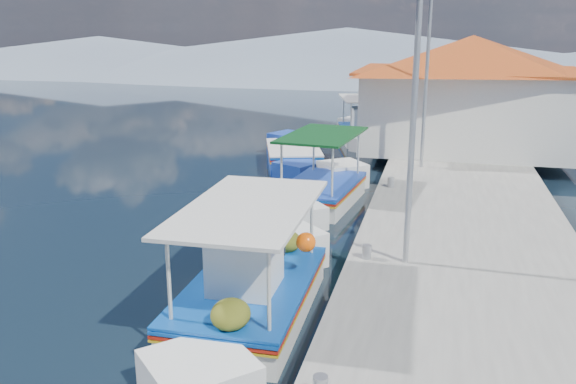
# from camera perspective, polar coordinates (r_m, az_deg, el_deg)

# --- Properties ---
(ground) EXTENTS (160.00, 160.00, 0.00)m
(ground) POSITION_cam_1_polar(r_m,az_deg,el_deg) (12.11, -12.23, -10.21)
(ground) COLOR black
(ground) RESTS_ON ground
(quay) EXTENTS (5.00, 44.00, 0.50)m
(quay) POSITION_cam_1_polar(r_m,az_deg,el_deg) (16.48, 16.47, -2.57)
(quay) COLOR #99978F
(quay) RESTS_ON ground
(bollards) EXTENTS (0.20, 17.20, 0.30)m
(bollards) POSITION_cam_1_polar(r_m,az_deg,el_deg) (15.68, 8.99, -1.50)
(bollards) COLOR #A5A8AD
(bollards) RESTS_ON quay
(main_caique) EXTENTS (2.21, 7.25, 2.39)m
(main_caique) POSITION_cam_1_polar(r_m,az_deg,el_deg) (11.19, -3.48, -9.50)
(main_caique) COLOR white
(main_caique) RESTS_ON ground
(caique_green_canopy) EXTENTS (2.35, 6.37, 2.40)m
(caique_green_canopy) POSITION_cam_1_polar(r_m,az_deg,el_deg) (18.08, 3.26, -0.01)
(caique_green_canopy) COLOR white
(caique_green_canopy) RESTS_ON ground
(caique_blue_hull) EXTENTS (3.22, 6.23, 1.16)m
(caique_blue_hull) POSITION_cam_1_polar(r_m,az_deg,el_deg) (23.00, 0.62, 3.27)
(caique_blue_hull) COLOR #1C40AD
(caique_blue_hull) RESTS_ON ground
(caique_far) EXTENTS (3.02, 6.28, 2.28)m
(caique_far) POSITION_cam_1_polar(r_m,az_deg,el_deg) (28.30, 7.17, 5.68)
(caique_far) COLOR white
(caique_far) RESTS_ON ground
(harbor_building) EXTENTS (10.49, 10.49, 4.40)m
(harbor_building) POSITION_cam_1_polar(r_m,az_deg,el_deg) (24.85, 16.99, 9.27)
(harbor_building) COLOR silver
(harbor_building) RESTS_ON quay
(lamp_post_near) EXTENTS (1.21, 0.14, 6.00)m
(lamp_post_near) POSITION_cam_1_polar(r_m,az_deg,el_deg) (11.80, 11.56, 8.72)
(lamp_post_near) COLOR #A5A8AD
(lamp_post_near) RESTS_ON quay
(lamp_post_far) EXTENTS (1.21, 0.14, 6.00)m
(lamp_post_far) POSITION_cam_1_polar(r_m,az_deg,el_deg) (20.76, 12.91, 11.44)
(lamp_post_far) COLOR #A5A8AD
(lamp_post_far) RESTS_ON quay
(mountain_ridge) EXTENTS (171.40, 96.00, 5.50)m
(mountain_ridge) POSITION_cam_1_polar(r_m,az_deg,el_deg) (65.80, 15.85, 12.18)
(mountain_ridge) COLOR slate
(mountain_ridge) RESTS_ON ground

